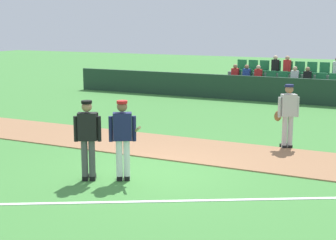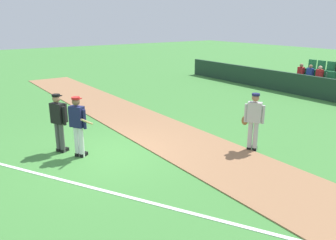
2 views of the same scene
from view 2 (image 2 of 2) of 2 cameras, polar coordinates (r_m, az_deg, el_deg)
The scene contains 7 objects.
ground_plane at distance 10.19m, azimuth -10.49°, elevation -5.57°, with size 80.00×80.00×0.00m, color #42843A.
infield_dirt_path at distance 11.32m, azimuth 0.68°, elevation -2.90°, with size 28.00×2.52×0.03m, color #9E704C.
foul_line_chalk at distance 7.57m, azimuth -4.11°, elevation -13.52°, with size 12.00×0.10×0.01m, color white.
dugout_fence at distance 18.08m, azimuth 25.42°, elevation 4.67°, with size 20.00×0.16×1.09m, color #1E3828.
batter_navy_jersey at distance 9.81m, azimuth -14.98°, elevation -0.74°, with size 0.74×0.70×1.76m.
umpire_home_plate at distance 10.33m, azimuth -18.00°, elevation 0.06°, with size 0.54×0.44×1.76m.
runner_grey_jersey at distance 10.25m, azimuth 14.26°, elevation 0.03°, with size 0.63×0.44×1.76m.
Camera 2 is at (8.64, -3.83, 3.81)m, focal length 36.02 mm.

